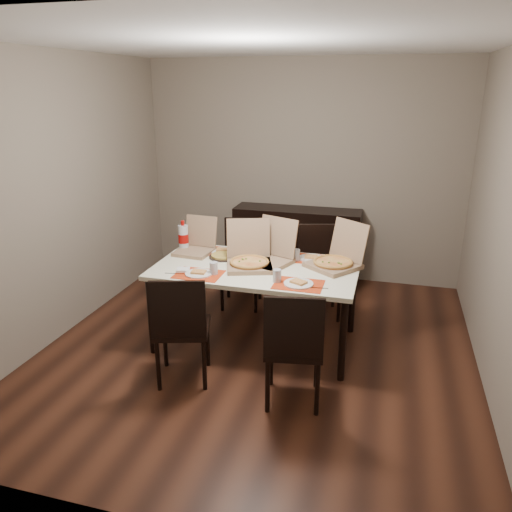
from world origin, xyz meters
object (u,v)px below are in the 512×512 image
(sideboard, at_px, (296,245))
(soda_bottle, at_px, (183,238))
(chair_near_left, at_px, (181,325))
(chair_far_left, at_px, (242,258))
(dining_table, at_px, (256,273))
(pizza_box_center, at_px, (249,260))
(chair_near_right, at_px, (294,344))
(dip_bowl, at_px, (280,259))
(chair_far_right, at_px, (319,266))

(sideboard, height_order, soda_bottle, soda_bottle)
(soda_bottle, bearing_deg, chair_near_left, -68.48)
(chair_far_left, bearing_deg, dining_table, -65.32)
(dining_table, xyz_separation_m, pizza_box_center, (-0.06, -0.01, 0.13))
(chair_near_left, distance_m, soda_bottle, 1.22)
(chair_near_left, xyz_separation_m, chair_far_left, (0.00, 1.65, 0.00))
(soda_bottle, bearing_deg, chair_far_left, 52.83)
(chair_near_right, distance_m, chair_far_left, 1.94)
(chair_near_right, bearing_deg, soda_bottle, 139.43)
(chair_near_right, bearing_deg, dip_bowl, 107.82)
(pizza_box_center, bearing_deg, chair_near_right, -55.88)
(dining_table, distance_m, chair_near_right, 1.03)
(chair_near_left, relative_size, chair_far_left, 1.00)
(chair_near_right, height_order, dip_bowl, chair_near_right)
(dining_table, bearing_deg, dip_bowl, 50.85)
(pizza_box_center, bearing_deg, chair_far_left, 110.93)
(chair_far_right, relative_size, pizza_box_center, 1.73)
(sideboard, height_order, chair_near_left, chair_near_left)
(chair_far_right, bearing_deg, chair_far_left, 178.50)
(dining_table, bearing_deg, soda_bottle, 161.60)
(sideboard, distance_m, dip_bowl, 1.47)
(dip_bowl, bearing_deg, chair_near_left, -118.59)
(sideboard, xyz_separation_m, pizza_box_center, (-0.12, -1.65, 0.36))
(dining_table, relative_size, pizza_box_center, 3.35)
(chair_near_left, relative_size, chair_far_right, 1.00)
(sideboard, height_order, pizza_box_center, pizza_box_center)
(chair_far_left, bearing_deg, chair_far_right, -1.50)
(chair_far_right, bearing_deg, dip_bowl, -115.34)
(sideboard, distance_m, dining_table, 1.66)
(pizza_box_center, xyz_separation_m, soda_bottle, (-0.75, 0.28, 0.07))
(dip_bowl, bearing_deg, chair_near_right, -72.18)
(chair_far_left, relative_size, soda_bottle, 3.12)
(dining_table, height_order, chair_near_left, chair_near_left)
(sideboard, height_order, dining_table, sideboard)
(chair_near_right, xyz_separation_m, pizza_box_center, (-0.58, 0.86, 0.30))
(dining_table, relative_size, chair_far_left, 1.94)
(dip_bowl, distance_m, soda_bottle, 0.99)
(chair_far_left, xyz_separation_m, soda_bottle, (-0.43, -0.56, 0.36))
(chair_far_left, distance_m, dip_bowl, 0.87)
(chair_far_left, bearing_deg, dip_bowl, -48.03)
(sideboard, bearing_deg, soda_bottle, -122.37)
(pizza_box_center, bearing_deg, sideboard, 85.94)
(dining_table, xyz_separation_m, soda_bottle, (-0.81, 0.27, 0.19))
(sideboard, bearing_deg, chair_far_left, -118.68)
(dining_table, bearing_deg, chair_far_left, 114.68)
(chair_far_left, xyz_separation_m, dip_bowl, (0.56, -0.62, 0.25))
(chair_near_right, bearing_deg, sideboard, 100.51)
(chair_near_right, distance_m, dip_bowl, 1.17)
(soda_bottle, bearing_deg, chair_far_right, 23.14)
(pizza_box_center, bearing_deg, dining_table, 11.33)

